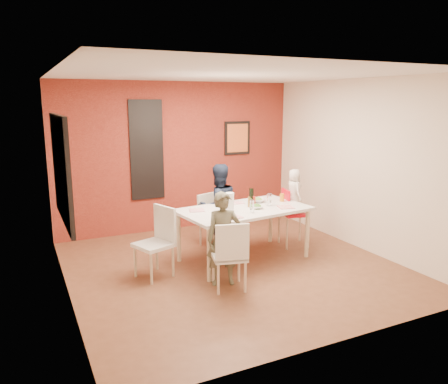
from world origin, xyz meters
name	(u,v)px	position (x,y,z in m)	size (l,w,h in m)	color
ground	(233,267)	(0.00, 0.00, 0.00)	(4.50, 4.50, 0.00)	brown
ceiling	(234,74)	(0.00, 0.00, 2.70)	(4.50, 4.50, 0.02)	silver
wall_back	(178,157)	(0.00, 2.25, 1.35)	(4.50, 0.02, 2.70)	beige
wall_front	(342,211)	(0.00, -2.25, 1.35)	(4.50, 0.02, 2.70)	beige
wall_left	(61,189)	(-2.25, 0.00, 1.35)	(0.02, 4.50, 2.70)	beige
wall_right	(358,165)	(2.25, 0.00, 1.35)	(0.02, 4.50, 2.70)	beige
brick_accent_wall	(179,157)	(0.00, 2.23, 1.35)	(4.50, 0.02, 2.70)	maroon
picture_window_frame	(61,169)	(-2.22, 0.20, 1.55)	(0.05, 1.70, 1.30)	black
picture_window_pane	(62,169)	(-2.21, 0.20, 1.55)	(0.02, 1.55, 1.15)	black
glassblock_strip	(147,150)	(-0.60, 2.21, 1.50)	(0.55, 0.03, 1.70)	silver
glassblock_surround	(147,150)	(-0.60, 2.21, 1.50)	(0.60, 0.03, 1.76)	black
art_print_frame	(237,138)	(1.20, 2.21, 1.65)	(0.54, 0.03, 0.64)	black
art_print_canvas	(238,138)	(1.20, 2.19, 1.65)	(0.44, 0.01, 0.54)	orange
dining_table	(244,213)	(0.29, 0.22, 0.72)	(2.02, 1.28, 0.79)	white
chair_near	(230,253)	(-0.40, -0.71, 0.50)	(0.51, 0.51, 0.90)	silver
chair_far	(211,217)	(0.12, 1.06, 0.48)	(0.51, 0.51, 0.86)	white
chair_left	(158,238)	(-1.05, 0.17, 0.53)	(0.57, 0.57, 0.96)	silver
high_chair	(292,212)	(1.29, 0.44, 0.57)	(0.48, 0.48, 0.95)	red
child_near	(224,239)	(-0.38, -0.47, 0.61)	(0.45, 0.29, 1.23)	brown
child_far	(218,207)	(0.15, 0.83, 0.69)	(0.67, 0.52, 1.39)	black
toddler	(294,191)	(1.32, 0.43, 0.92)	(0.35, 0.23, 0.72)	beige
plate_near_left	(232,217)	(-0.10, -0.17, 0.80)	(0.24, 0.24, 0.01)	silver
plate_far_mid	(237,203)	(0.36, 0.56, 0.80)	(0.20, 0.20, 0.01)	white
plate_near_right	(286,207)	(0.88, -0.01, 0.80)	(0.22, 0.22, 0.01)	white
plate_far_left	(197,210)	(-0.39, 0.39, 0.80)	(0.21, 0.21, 0.01)	silver
salad_bowl_a	(257,207)	(0.45, 0.12, 0.82)	(0.19, 0.19, 0.05)	white
salad_bowl_b	(258,200)	(0.67, 0.48, 0.82)	(0.24, 0.24, 0.06)	silver
wine_bottle	(251,197)	(0.48, 0.34, 0.92)	(0.07, 0.07, 0.26)	black
wine_glass_a	(252,206)	(0.27, -0.05, 0.88)	(0.06, 0.06, 0.18)	silver
wine_glass_b	(269,200)	(0.71, 0.19, 0.89)	(0.07, 0.07, 0.19)	white
paper_towel_roll	(230,202)	(0.02, 0.15, 0.93)	(0.12, 0.12, 0.27)	silver
condiment_red	(254,202)	(0.48, 0.25, 0.87)	(0.04, 0.04, 0.15)	#B72612
condiment_green	(251,203)	(0.41, 0.24, 0.86)	(0.03, 0.03, 0.13)	#3B7828
condiment_brown	(249,202)	(0.39, 0.25, 0.87)	(0.04, 0.04, 0.16)	brown
sippy_cup	(282,198)	(1.05, 0.36, 0.85)	(0.07, 0.07, 0.12)	orange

